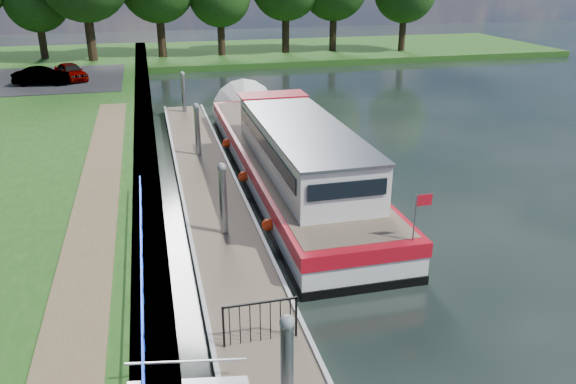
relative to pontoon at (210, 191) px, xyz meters
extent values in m
cube|color=#473D2D|center=(-2.55, 2.00, 0.20)|extent=(1.10, 90.00, 0.78)
cube|color=#1C4614|center=(12.00, 39.00, 0.12)|extent=(60.00, 18.00, 0.60)
cube|color=brown|center=(-4.40, -5.00, 0.62)|extent=(1.60, 40.00, 0.05)
cube|color=black|center=(-11.00, 25.00, 0.62)|extent=(14.00, 12.00, 0.06)
cube|color=#0C2DBF|center=(-2.75, -10.00, 1.29)|extent=(0.04, 18.00, 0.04)
cube|color=#0C2DBF|center=(-2.75, -10.00, 0.94)|extent=(0.03, 18.00, 0.03)
cylinder|color=#0C2DBF|center=(-2.75, -11.00, 0.95)|extent=(0.04, 0.04, 0.72)
cylinder|color=#0C2DBF|center=(-2.75, -9.00, 0.95)|extent=(0.04, 0.04, 0.72)
cylinder|color=#0C2DBF|center=(-2.75, -7.00, 0.95)|extent=(0.04, 0.04, 0.72)
cylinder|color=#0C2DBF|center=(-2.75, -5.00, 0.95)|extent=(0.04, 0.04, 0.72)
cylinder|color=#0C2DBF|center=(-2.75, -3.00, 0.95)|extent=(0.04, 0.04, 0.72)
cylinder|color=#0C2DBF|center=(-2.75, -1.00, 0.95)|extent=(0.04, 0.04, 0.72)
cube|color=brown|center=(0.00, 0.00, 0.10)|extent=(2.50, 30.00, 0.24)
cube|color=#9EA0A3|center=(0.00, -4.00, -0.13)|extent=(2.30, 5.00, 0.30)
cube|color=#9EA0A3|center=(0.00, 4.00, -0.13)|extent=(2.30, 5.00, 0.30)
cube|color=#9EA0A3|center=(0.00, 12.00, -0.13)|extent=(2.30, 5.00, 0.30)
cube|color=#9EA0A3|center=(1.19, 0.00, 0.25)|extent=(0.12, 30.00, 0.06)
cube|color=#9EA0A3|center=(-1.19, 0.00, 0.25)|extent=(0.12, 30.00, 0.06)
sphere|color=gray|center=(0.00, -13.50, 2.62)|extent=(0.30, 0.30, 0.30)
cylinder|color=gray|center=(0.00, -4.50, 0.92)|extent=(0.26, 0.26, 3.40)
sphere|color=gray|center=(0.00, -4.50, 2.62)|extent=(0.30, 0.30, 0.30)
cylinder|color=gray|center=(0.00, 4.50, 0.92)|extent=(0.26, 0.26, 3.40)
sphere|color=gray|center=(0.00, 4.50, 2.62)|extent=(0.30, 0.30, 0.30)
cylinder|color=gray|center=(0.00, 13.50, 0.92)|extent=(0.26, 0.26, 3.40)
sphere|color=gray|center=(0.00, 13.50, 2.62)|extent=(0.30, 0.30, 0.30)
cube|color=#A5A8AD|center=(-1.85, -12.02, 0.92)|extent=(2.58, 0.04, 0.41)
cube|color=black|center=(-0.90, -10.80, 0.80)|extent=(0.05, 0.05, 1.15)
cube|color=black|center=(0.90, -10.80, 0.80)|extent=(0.05, 0.05, 1.15)
cube|color=black|center=(0.00, -10.80, 1.34)|extent=(1.85, 0.05, 0.05)
cube|color=black|center=(-0.75, -10.80, 0.80)|extent=(0.02, 0.02, 1.10)
cube|color=black|center=(-0.50, -10.80, 0.80)|extent=(0.02, 0.02, 1.10)
cube|color=black|center=(-0.25, -10.80, 0.80)|extent=(0.02, 0.02, 1.10)
cube|color=black|center=(0.00, -10.80, 0.80)|extent=(0.02, 0.02, 1.10)
cube|color=black|center=(0.25, -10.80, 0.80)|extent=(0.02, 0.02, 1.10)
cube|color=black|center=(0.50, -10.80, 0.80)|extent=(0.02, 0.02, 1.10)
cube|color=black|center=(0.75, -10.80, 0.80)|extent=(0.02, 0.02, 1.10)
cube|color=black|center=(3.60, 1.21, -0.16)|extent=(4.00, 20.00, 0.55)
cube|color=silver|center=(3.60, 1.21, 0.44)|extent=(3.96, 19.90, 0.65)
cube|color=#AF0C1A|center=(3.60, 1.21, 1.00)|extent=(4.04, 20.00, 0.48)
cube|color=brown|center=(3.60, 1.21, 1.24)|extent=(3.68, 19.20, 0.04)
cone|color=silver|center=(3.60, 11.61, 0.37)|extent=(4.00, 1.50, 4.00)
cube|color=silver|center=(3.60, -1.29, 2.12)|extent=(3.00, 11.00, 1.75)
cube|color=gray|center=(3.60, -1.29, 3.04)|extent=(3.10, 11.20, 0.10)
cube|color=black|center=(2.08, -1.29, 2.37)|extent=(0.04, 10.00, 0.55)
cube|color=black|center=(5.12, -1.29, 2.37)|extent=(0.04, 10.00, 0.55)
cube|color=black|center=(3.60, 4.26, 2.37)|extent=(2.60, 0.04, 0.55)
cube|color=black|center=(3.60, -6.84, 2.37)|extent=(2.60, 0.04, 0.55)
cube|color=#AF0C1A|center=(3.60, 3.91, 3.12)|extent=(3.20, 1.60, 0.06)
cylinder|color=gray|center=(5.10, -8.49, 1.97)|extent=(0.05, 0.05, 1.50)
cube|color=#AF0C1A|center=(5.35, -8.49, 2.52)|extent=(0.50, 0.02, 0.35)
sphere|color=#FF380E|center=(1.48, -4.79, 0.47)|extent=(0.44, 0.44, 0.44)
sphere|color=#FF380E|center=(1.48, 0.21, 0.47)|extent=(0.44, 0.44, 0.44)
sphere|color=#FF380E|center=(1.48, 5.21, 0.47)|extent=(0.44, 0.44, 0.44)
imported|color=#594C47|center=(2.40, -5.51, 2.12)|extent=(0.62, 0.74, 1.72)
cylinder|color=#332316|center=(-11.50, 36.87, 1.97)|extent=(0.70, 0.70, 3.10)
sphere|color=black|center=(-11.50, 36.87, 5.92)|extent=(5.85, 5.85, 5.85)
cylinder|color=#332316|center=(-6.89, 34.36, 2.56)|extent=(0.84, 0.84, 4.29)
cylinder|color=#332316|center=(-0.41, 36.36, 2.33)|extent=(0.79, 0.79, 3.83)
cylinder|color=#332316|center=(5.49, 36.09, 2.05)|extent=(0.72, 0.72, 3.26)
cylinder|color=#332316|center=(12.25, 36.38, 2.30)|extent=(0.78, 0.78, 3.77)
cylinder|color=#332316|center=(17.42, 36.40, 2.24)|extent=(0.77, 0.77, 3.65)
cylinder|color=#332316|center=(24.52, 34.52, 2.12)|extent=(0.74, 0.74, 3.41)
imported|color=#999999|center=(-7.79, 24.06, 1.32)|extent=(3.06, 4.20, 1.33)
imported|color=#999999|center=(-9.65, 22.55, 1.31)|extent=(4.13, 1.83, 1.32)
camera|label=1|loc=(-2.13, -22.08, 8.81)|focal=35.00mm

